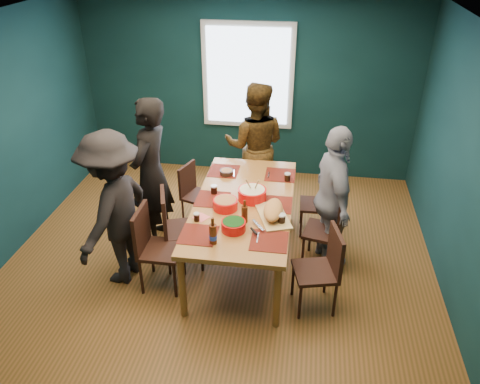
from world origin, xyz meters
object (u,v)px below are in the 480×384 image
Objects in this scene: chair_left_mid at (175,224)px; bowl_salad at (225,204)px; chair_right_mid at (332,226)px; cutting_board at (273,211)px; chair_right_near at (324,264)px; bowl_herbs at (234,225)px; chair_right_far at (322,200)px; person_right at (333,199)px; person_back at (255,146)px; chair_left_near at (152,242)px; chair_left_far at (193,190)px; dining_table at (244,208)px; person_far_left at (151,174)px; bowl_dumpling at (252,194)px; person_near_left at (114,210)px.

chair_left_mid is 3.57× the size of bowl_salad.
bowl_salad reaches higher than chair_right_mid.
bowl_salad is 0.53m from cutting_board.
chair_right_near is at bearing -22.70° from bowl_salad.
chair_right_near is 3.68× the size of bowl_herbs.
person_right is (0.09, -0.58, 0.36)m from chair_right_far.
chair_right_mid is 0.52× the size of person_back.
bowl_herbs is (0.88, -0.01, 0.31)m from chair_left_near.
chair_right_near is 3.42× the size of bowl_salad.
chair_left_far is 0.93m from chair_left_mid.
dining_table is at bearing 91.14° from person_back.
chair_left_far is at bearing 119.71° from bowl_herbs.
person_back is at bearing 90.66° from bowl_herbs.
chair_left_near is 0.56× the size of person_right.
chair_left_near is at bearing -145.84° from chair_right_far.
chair_left_far is at bearing 39.79° from person_back.
person_far_left reaches higher than chair_left_near.
chair_left_mid reaches higher than chair_left_far.
chair_left_mid is at bearing -163.89° from bowl_dumpling.
chair_left_near is at bearing 89.96° from person_near_left.
chair_left_near is at bearing 65.31° from person_back.
cutting_board reaches higher than chair_right_mid.
chair_right_far is at bearing -5.05° from person_right.
chair_left_near is 0.88m from bowl_salad.
chair_left_mid is 0.55× the size of person_back.
person_near_left is at bearing -4.74° from person_far_left.
chair_right_mid is 2.87× the size of bowl_dumpling.
person_right is (1.74, 0.34, 0.29)m from chair_left_mid.
bowl_dumpling is at bearing 87.98° from person_far_left.
person_far_left is at bearing 155.36° from bowl_salad.
chair_left_near reaches higher than chair_left_far.
chair_right_near is at bearing 74.10° from person_far_left.
dining_table is 7.97× the size of bowl_salad.
chair_left_mid is at bearing 69.27° from chair_left_near.
chair_right_far reaches higher than dining_table.
person_right reaches higher than cutting_board.
person_far_left is 1.06× the size of person_back.
chair_left_near is at bearing -151.95° from bowl_salad.
dining_table is 2.34× the size of chair_right_mid.
bowl_salad is at bearing -137.47° from dining_table.
person_right is at bearing -82.77° from chair_right_far.
bowl_dumpling is 1.28× the size of bowl_herbs.
person_back is (-0.93, 0.64, 0.39)m from chair_right_far.
chair_left_mid is 1.37× the size of cutting_board.
chair_right_far is at bearing 10.72° from chair_left_mid.
bowl_salad is at bearing 28.00° from chair_left_near.
chair_left_near reaches higher than bowl_herbs.
chair_left_near is at bearing 179.49° from bowl_herbs.
chair_left_far is at bearing 57.37° from person_right.
chair_right_mid is at bearing -10.23° from chair_left_mid.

